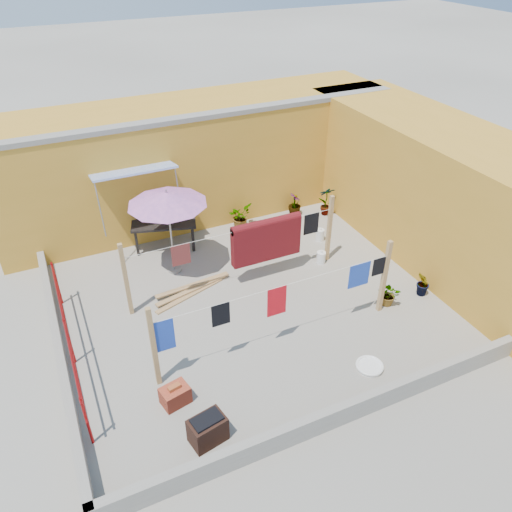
{
  "coord_description": "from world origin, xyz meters",
  "views": [
    {
      "loc": [
        -3.55,
        -7.98,
        7.18
      ],
      "look_at": [
        0.29,
        0.3,
        1.03
      ],
      "focal_mm": 35.0,
      "sensor_mm": 36.0,
      "label": 1
    }
  ],
  "objects_px": {
    "patio_umbrella": "(167,199)",
    "green_hose": "(283,243)",
    "water_jug_a": "(320,235)",
    "white_basin": "(370,366)",
    "plant_back_a": "(240,216)",
    "brazier": "(208,430)",
    "outdoor_table": "(164,224)",
    "brick_stack": "(175,395)",
    "water_jug_b": "(321,257)"
  },
  "relations": [
    {
      "from": "brick_stack",
      "to": "water_jug_a",
      "type": "distance_m",
      "value": 6.32
    },
    {
      "from": "patio_umbrella",
      "to": "water_jug_a",
      "type": "bearing_deg",
      "value": -4.03
    },
    {
      "from": "patio_umbrella",
      "to": "green_hose",
      "type": "bearing_deg",
      "value": -1.19
    },
    {
      "from": "plant_back_a",
      "to": "outdoor_table",
      "type": "bearing_deg",
      "value": -177.58
    },
    {
      "from": "water_jug_a",
      "to": "green_hose",
      "type": "bearing_deg",
      "value": 167.76
    },
    {
      "from": "patio_umbrella",
      "to": "water_jug_a",
      "type": "height_order",
      "value": "patio_umbrella"
    },
    {
      "from": "green_hose",
      "to": "plant_back_a",
      "type": "height_order",
      "value": "plant_back_a"
    },
    {
      "from": "green_hose",
      "to": "brick_stack",
      "type": "bearing_deg",
      "value": -137.12
    },
    {
      "from": "brick_stack",
      "to": "white_basin",
      "type": "relative_size",
      "value": 1.02
    },
    {
      "from": "patio_umbrella",
      "to": "outdoor_table",
      "type": "xyz_separation_m",
      "value": [
        0.13,
        1.16,
        -1.29
      ]
    },
    {
      "from": "brick_stack",
      "to": "brazier",
      "type": "xyz_separation_m",
      "value": [
        0.26,
        -0.98,
        0.08
      ]
    },
    {
      "from": "patio_umbrella",
      "to": "water_jug_a",
      "type": "distance_m",
      "value": 4.38
    },
    {
      "from": "water_jug_a",
      "to": "plant_back_a",
      "type": "xyz_separation_m",
      "value": [
        -1.68,
        1.53,
        0.19
      ]
    },
    {
      "from": "white_basin",
      "to": "green_hose",
      "type": "relative_size",
      "value": 1.0
    },
    {
      "from": "white_basin",
      "to": "water_jug_b",
      "type": "xyz_separation_m",
      "value": [
        1.0,
        3.48,
        0.11
      ]
    },
    {
      "from": "brick_stack",
      "to": "white_basin",
      "type": "xyz_separation_m",
      "value": [
        3.64,
        -0.78,
        -0.13
      ]
    },
    {
      "from": "brazier",
      "to": "water_jug_b",
      "type": "bearing_deg",
      "value": 40.05
    },
    {
      "from": "patio_umbrella",
      "to": "plant_back_a",
      "type": "distance_m",
      "value": 3.08
    },
    {
      "from": "white_basin",
      "to": "green_hose",
      "type": "distance_m",
      "value": 4.67
    },
    {
      "from": "plant_back_a",
      "to": "water_jug_a",
      "type": "bearing_deg",
      "value": -42.43
    },
    {
      "from": "water_jug_b",
      "to": "water_jug_a",
      "type": "bearing_deg",
      "value": 60.65
    },
    {
      "from": "outdoor_table",
      "to": "water_jug_a",
      "type": "relative_size",
      "value": 4.86
    },
    {
      "from": "patio_umbrella",
      "to": "outdoor_table",
      "type": "bearing_deg",
      "value": 83.79
    },
    {
      "from": "brazier",
      "to": "brick_stack",
      "type": "bearing_deg",
      "value": 104.84
    },
    {
      "from": "outdoor_table",
      "to": "water_jug_a",
      "type": "distance_m",
      "value": 4.14
    },
    {
      "from": "outdoor_table",
      "to": "brazier",
      "type": "bearing_deg",
      "value": -99.92
    },
    {
      "from": "outdoor_table",
      "to": "brazier",
      "type": "relative_size",
      "value": 2.72
    },
    {
      "from": "green_hose",
      "to": "brazier",
      "type": "bearing_deg",
      "value": -128.89
    },
    {
      "from": "brick_stack",
      "to": "brazier",
      "type": "bearing_deg",
      "value": -75.16
    },
    {
      "from": "patio_umbrella",
      "to": "green_hose",
      "type": "relative_size",
      "value": 4.16
    },
    {
      "from": "outdoor_table",
      "to": "patio_umbrella",
      "type": "bearing_deg",
      "value": -96.21
    },
    {
      "from": "plant_back_a",
      "to": "white_basin",
      "type": "bearing_deg",
      "value": -88.6
    },
    {
      "from": "patio_umbrella",
      "to": "water_jug_b",
      "type": "distance_m",
      "value": 4.08
    },
    {
      "from": "brick_stack",
      "to": "water_jug_a",
      "type": "relative_size",
      "value": 1.51
    },
    {
      "from": "patio_umbrella",
      "to": "brick_stack",
      "type": "xyz_separation_m",
      "value": [
        -1.19,
        -3.93,
        -1.8
      ]
    },
    {
      "from": "outdoor_table",
      "to": "plant_back_a",
      "type": "xyz_separation_m",
      "value": [
        2.17,
        0.09,
        -0.34
      ]
    },
    {
      "from": "water_jug_a",
      "to": "plant_back_a",
      "type": "bearing_deg",
      "value": 137.57
    },
    {
      "from": "brazier",
      "to": "plant_back_a",
      "type": "xyz_separation_m",
      "value": [
        3.23,
        6.15,
        0.09
      ]
    },
    {
      "from": "water_jug_a",
      "to": "white_basin",
      "type": "bearing_deg",
      "value": -109.07
    },
    {
      "from": "plant_back_a",
      "to": "patio_umbrella",
      "type": "bearing_deg",
      "value": -151.44
    },
    {
      "from": "patio_umbrella",
      "to": "plant_back_a",
      "type": "relative_size",
      "value": 3.25
    },
    {
      "from": "water_jug_b",
      "to": "green_hose",
      "type": "relative_size",
      "value": 0.65
    },
    {
      "from": "outdoor_table",
      "to": "water_jug_a",
      "type": "xyz_separation_m",
      "value": [
        3.85,
        -1.44,
        -0.53
      ]
    },
    {
      "from": "water_jug_a",
      "to": "plant_back_a",
      "type": "distance_m",
      "value": 2.28
    },
    {
      "from": "brick_stack",
      "to": "green_hose",
      "type": "distance_m",
      "value": 5.68
    },
    {
      "from": "water_jug_a",
      "to": "brazier",
      "type": "bearing_deg",
      "value": -136.72
    },
    {
      "from": "brazier",
      "to": "water_jug_b",
      "type": "relative_size",
      "value": 1.84
    },
    {
      "from": "plant_back_a",
      "to": "brick_stack",
      "type": "bearing_deg",
      "value": -123.99
    },
    {
      "from": "brick_stack",
      "to": "white_basin",
      "type": "height_order",
      "value": "brick_stack"
    },
    {
      "from": "outdoor_table",
      "to": "water_jug_a",
      "type": "bearing_deg",
      "value": -20.51
    }
  ]
}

